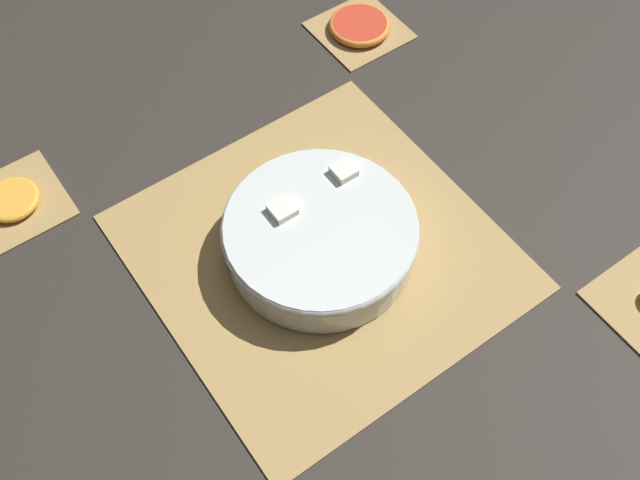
# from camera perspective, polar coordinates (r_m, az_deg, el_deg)

# --- Properties ---
(ground_plane) EXTENTS (6.00, 6.00, 0.00)m
(ground_plane) POSITION_cam_1_polar(r_m,az_deg,el_deg) (0.96, 0.00, -0.94)
(ground_plane) COLOR #2D2823
(bamboo_mat_center) EXTENTS (0.43, 0.44, 0.01)m
(bamboo_mat_center) POSITION_cam_1_polar(r_m,az_deg,el_deg) (0.96, 0.00, -0.85)
(bamboo_mat_center) COLOR #A8844C
(bamboo_mat_center) RESTS_ON ground_plane
(coaster_mat_near_left) EXTENTS (0.13, 0.13, 0.01)m
(coaster_mat_near_left) POSITION_cam_1_polar(r_m,az_deg,el_deg) (1.23, 3.02, 15.71)
(coaster_mat_near_left) COLOR #A8844C
(coaster_mat_near_left) RESTS_ON ground_plane
(coaster_mat_near_right) EXTENTS (0.13, 0.13, 0.01)m
(coaster_mat_near_right) POSITION_cam_1_polar(r_m,az_deg,el_deg) (1.08, -22.32, 2.61)
(coaster_mat_near_right) COLOR #A8844C
(coaster_mat_near_right) RESTS_ON ground_plane
(fruit_salad_bowl) EXTENTS (0.24, 0.24, 0.07)m
(fruit_salad_bowl) POSITION_cam_1_polar(r_m,az_deg,el_deg) (0.93, 0.03, 0.33)
(fruit_salad_bowl) COLOR silver
(fruit_salad_bowl) RESTS_ON bamboo_mat_center
(orange_slice_whole) EXTENTS (0.07, 0.07, 0.01)m
(orange_slice_whole) POSITION_cam_1_polar(r_m,az_deg,el_deg) (1.07, -22.46, 2.85)
(orange_slice_whole) COLOR #F9A338
(orange_slice_whole) RESTS_ON coaster_mat_near_right
(grapefruit_slice) EXTENTS (0.10, 0.10, 0.01)m
(grapefruit_slice) POSITION_cam_1_polar(r_m,az_deg,el_deg) (1.22, 3.04, 16.02)
(grapefruit_slice) COLOR red
(grapefruit_slice) RESTS_ON coaster_mat_near_left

